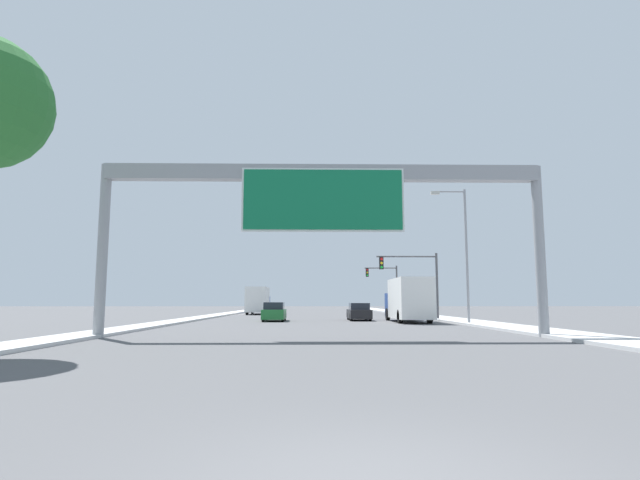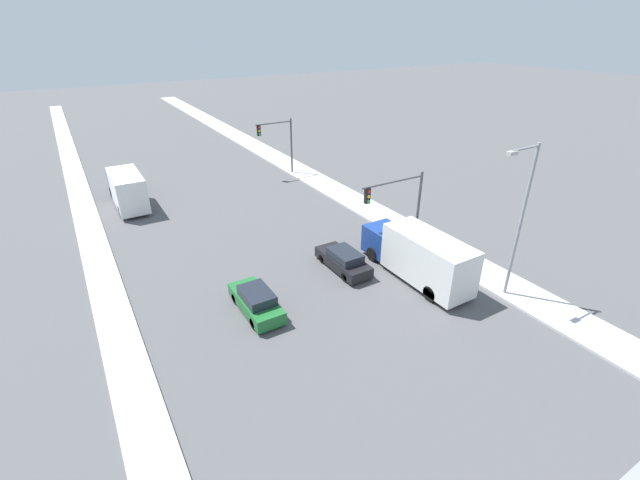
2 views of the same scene
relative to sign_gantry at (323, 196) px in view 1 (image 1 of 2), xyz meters
name	(u,v)px [view 1 (image 1 of 2)]	position (x,y,z in m)	size (l,w,h in m)	color
sidewalk_right	(402,313)	(11.25, 42.10, -6.30)	(3.00, 120.00, 0.15)	#BDBDBD
median_strip_left	(231,313)	(-10.75, 42.10, -6.30)	(2.00, 120.00, 0.15)	#BDBDBD
sign_gantry	(323,196)	(0.00, 0.00, 0.00)	(20.37, 0.73, 7.85)	gray
car_far_right	(274,312)	(-3.50, 18.34, -5.67)	(1.75, 4.47, 1.51)	#1E662D
car_mid_center	(359,312)	(3.50, 19.76, -5.69)	(1.76, 4.60, 1.45)	black
truck_box_primary	(258,301)	(-7.00, 39.28, -4.71)	(2.41, 8.03, 3.28)	navy
truck_box_secondary	(408,300)	(7.00, 16.34, -4.69)	(2.45, 8.62, 3.32)	navy
traffic_light_near_intersection	(416,274)	(8.48, 20.10, -2.44)	(5.26, 0.32, 5.71)	#4C4C4F
traffic_light_mid_block	(386,281)	(8.94, 40.10, -2.32)	(4.14, 0.32, 6.04)	#4C4C4F
street_lamp_right	(462,245)	(10.07, 12.06, -0.86)	(2.48, 0.28, 9.47)	gray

